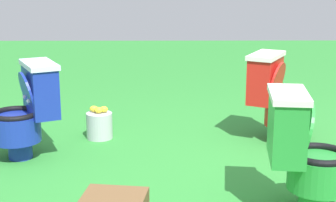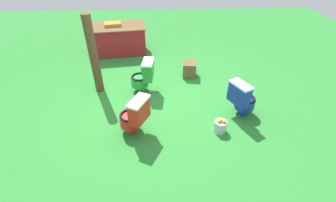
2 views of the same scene
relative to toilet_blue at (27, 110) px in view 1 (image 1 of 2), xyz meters
name	(u,v)px [view 1 (image 1 of 2)]	position (x,y,z in m)	size (l,w,h in m)	color
ground	(237,182)	(-1.53, 0.51, -0.37)	(14.00, 14.00, 0.00)	#2D8433
toilet_blue	(27,110)	(0.00, 0.00, 0.00)	(0.62, 0.58, 0.73)	#192D9E
toilet_green	(304,151)	(-1.85, 0.93, 0.00)	(0.53, 0.46, 0.73)	green
toilet_red	(277,96)	(-1.96, -0.40, 0.00)	(0.62, 0.58, 0.73)	red
lemon_bucket	(99,125)	(-0.48, -0.45, -0.26)	(0.22, 0.22, 0.28)	#B7B7BF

